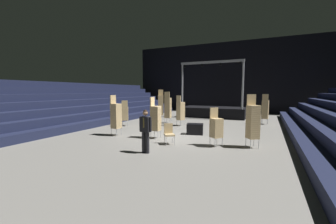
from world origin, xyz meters
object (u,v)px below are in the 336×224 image
object	(u,v)px
chair_stack_mid_left	(168,108)
chair_stack_rear_left	(265,109)
stage_riser	(214,111)
chair_stack_front_right	(156,118)
chair_stack_front_left	(216,127)
equipment_road_case	(195,129)
chair_stack_mid_right	(125,113)
man_with_tie	(145,129)
loose_chair_near_man	(169,133)
chair_stack_mid_centre	(181,111)
chair_stack_rear_right	(161,105)
chair_stack_aisle_left	(253,121)
chair_stack_rear_centre	(116,115)

from	to	relation	value
chair_stack_mid_left	chair_stack_rear_left	size ratio (longest dim) A/B	1.08
stage_riser	chair_stack_front_right	distance (m)	10.51
chair_stack_front_left	equipment_road_case	world-z (taller)	chair_stack_front_left
chair_stack_front_right	chair_stack_front_left	bearing A→B (deg)	83.37
chair_stack_rear_left	chair_stack_front_left	bearing A→B (deg)	-96.42
equipment_road_case	chair_stack_mid_right	bearing A→B (deg)	172.39
man_with_tie	chair_stack_front_left	bearing A→B (deg)	-131.66
loose_chair_near_man	chair_stack_mid_centre	bearing A→B (deg)	-112.27
chair_stack_rear_right	equipment_road_case	distance (m)	6.52
chair_stack_rear_right	chair_stack_aisle_left	distance (m)	9.91
chair_stack_mid_left	chair_stack_rear_right	xyz separation A→B (m)	(-1.33, 1.42, 0.08)
chair_stack_rear_right	chair_stack_aisle_left	xyz separation A→B (m)	(7.64, -6.31, -0.13)
chair_stack_front_left	chair_stack_mid_centre	bearing A→B (deg)	-101.40
chair_stack_front_right	equipment_road_case	distance (m)	2.51
chair_stack_front_right	stage_riser	bearing A→B (deg)	175.91
chair_stack_rear_right	chair_stack_mid_right	bearing A→B (deg)	51.46
chair_stack_mid_left	chair_stack_front_right	bearing A→B (deg)	-76.83
chair_stack_rear_right	loose_chair_near_man	size ratio (longest dim) A/B	2.71
chair_stack_rear_centre	chair_stack_front_right	bearing A→B (deg)	102.89
chair_stack_rear_right	chair_stack_rear_centre	size ratio (longest dim) A/B	1.15
man_with_tie	chair_stack_rear_centre	bearing A→B (deg)	-30.27
chair_stack_aisle_left	equipment_road_case	world-z (taller)	chair_stack_aisle_left
chair_stack_mid_right	chair_stack_aisle_left	xyz separation A→B (m)	(8.47, -2.42, 0.25)
chair_stack_front_left	chair_stack_mid_right	distance (m)	7.56
chair_stack_mid_right	chair_stack_mid_centre	xyz separation A→B (m)	(3.48, 1.76, 0.17)
man_with_tie	chair_stack_mid_right	xyz separation A→B (m)	(-4.71, 5.07, -0.07)
man_with_tie	chair_stack_mid_centre	bearing A→B (deg)	-75.39
loose_chair_near_man	chair_stack_aisle_left	bearing A→B (deg)	156.60
chair_stack_mid_right	chair_stack_mid_left	bearing A→B (deg)	14.86
chair_stack_mid_right	chair_stack_rear_centre	world-z (taller)	chair_stack_rear_centre
chair_stack_aisle_left	equipment_road_case	size ratio (longest dim) A/B	2.56
stage_riser	man_with_tie	size ratio (longest dim) A/B	3.42
stage_riser	equipment_road_case	bearing A→B (deg)	-83.73
stage_riser	chair_stack_front_left	size ratio (longest dim) A/B	3.45
chair_stack_mid_right	chair_stack_rear_centre	size ratio (longest dim) A/B	0.81
stage_riser	chair_stack_mid_centre	size ratio (longest dim) A/B	2.76
chair_stack_rear_left	chair_stack_rear_right	size ratio (longest dim) A/B	0.87
chair_stack_front_right	chair_stack_aisle_left	bearing A→B (deg)	90.57
man_with_tie	chair_stack_mid_left	xyz separation A→B (m)	(-2.54, 7.54, 0.22)
chair_stack_rear_left	chair_stack_aisle_left	distance (m)	7.45
chair_stack_front_left	equipment_road_case	xyz separation A→B (m)	(-1.66, 2.15, -0.56)
stage_riser	chair_stack_mid_right	xyz separation A→B (m)	(-4.39, -7.94, 0.35)
chair_stack_front_left	chair_stack_mid_left	world-z (taller)	chair_stack_mid_left
chair_stack_rear_left	chair_stack_rear_right	xyz separation A→B (m)	(-8.04, -1.13, 0.17)
chair_stack_rear_right	chair_stack_aisle_left	world-z (taller)	chair_stack_rear_right
equipment_road_case	chair_stack_aisle_left	bearing A→B (deg)	-28.60
chair_stack_mid_right	loose_chair_near_man	bearing A→B (deg)	-68.10
chair_stack_aisle_left	equipment_road_case	bearing A→B (deg)	-62.65
chair_stack_front_left	chair_stack_mid_left	distance (m)	7.20
chair_stack_mid_centre	chair_stack_rear_centre	distance (m)	5.02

